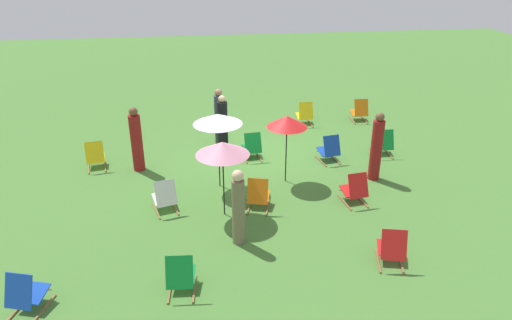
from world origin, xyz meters
The scene contains 21 objects.
ground_plane centered at (0.00, 0.00, 0.00)m, with size 40.00×40.00×0.00m, color #477A33.
deckchair_0 centered at (-3.89, 0.31, 0.37)m, with size 0.49×0.77×0.83m.
deckchair_1 centered at (-2.20, -2.52, 0.37)m, with size 0.49×0.77×0.83m.
deckchair_2 centered at (-2.20, 0.52, 0.37)m, with size 0.60×0.83×0.83m.
deckchair_3 centered at (2.35, 2.67, 0.37)m, with size 0.66×0.86×0.83m.
deckchair_4 centered at (-0.04, 0.02, 0.37)m, with size 0.55×0.81×0.83m.
deckchair_5 centered at (-2.09, 5.33, 0.37)m, with size 0.64×0.85×0.83m.
deckchair_6 centered at (-4.18, -2.59, 0.37)m, with size 0.50×0.78×0.83m.
deckchair_7 centered at (4.33, 0.08, 0.37)m, with size 0.60×0.83×0.83m.
deckchair_8 centered at (1.96, 5.59, 0.37)m, with size 0.54×0.80×0.83m.
deckchair_9 centered at (0.18, 2.87, 0.37)m, with size 0.65×0.86×0.83m.
deckchair_10 centered at (4.56, 5.74, 0.37)m, with size 0.68×0.87×0.83m.
deckchair_11 centered at (-2.16, 2.92, 0.37)m, with size 0.58×0.82×0.83m.
umbrella_0 centered at (1.00, 1.57, 1.83)m, with size 1.22×1.22×1.97m.
umbrella_1 centered at (-0.74, 1.55, 1.68)m, with size 1.03×1.03×1.83m.
umbrella_2 centered at (0.99, 3.00, 1.67)m, with size 1.20×1.20×1.82m.
person_0 centered at (-3.10, 1.72, 0.89)m, with size 0.42×0.42×1.86m.
person_1 centered at (0.80, -1.28, 0.85)m, with size 0.41×0.41×1.76m.
person_2 centered at (0.77, 4.16, 0.83)m, with size 0.27×0.27×1.69m.
person_3 centered at (0.74, -0.65, 0.82)m, with size 0.43×0.43×1.75m.
person_4 centered at (3.15, 0.30, 0.86)m, with size 0.44×0.44×1.81m.
Camera 1 is at (1.57, 12.54, 5.81)m, focal length 33.39 mm.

